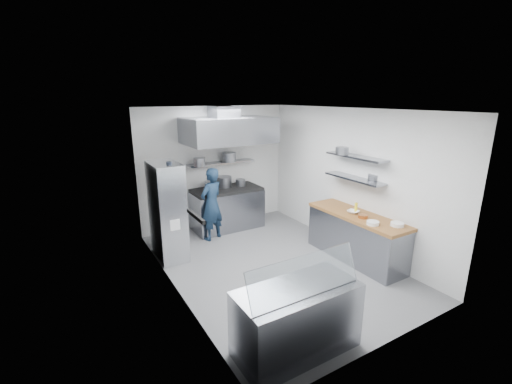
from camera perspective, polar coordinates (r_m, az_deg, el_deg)
floor at (r=6.50m, az=2.76°, el=-11.93°), size 5.00×5.00×0.00m
ceiling at (r=5.76m, az=3.13°, el=13.58°), size 5.00×5.00×0.00m
wall_back at (r=8.12m, az=-6.87°, el=4.14°), size 3.60×2.80×0.02m
wall_front at (r=4.25m, az=22.05°, el=-7.82°), size 3.60×2.80×0.02m
wall_left at (r=5.24m, az=-13.73°, el=-2.66°), size 2.80×5.00×0.02m
wall_right at (r=7.11m, az=15.14°, el=2.04°), size 2.80×5.00×0.02m
gas_range at (r=8.06m, az=-4.84°, el=-2.90°), size 1.60×0.80×0.90m
cooktop at (r=7.92m, az=-4.92°, el=0.40°), size 1.57×0.78×0.06m
stock_pot_left at (r=7.83m, az=-7.55°, el=1.13°), size 0.28×0.28×0.20m
stock_pot_mid at (r=8.04m, az=-5.38°, el=1.74°), size 0.36×0.36×0.24m
stock_pot_right at (r=8.09m, az=-2.59°, el=1.59°), size 0.23×0.23×0.16m
over_range_shelf at (r=8.00m, az=-5.77°, el=4.87°), size 1.60×0.30×0.04m
shelf_pot_a at (r=7.55m, az=-9.42°, el=4.95°), size 0.25×0.25×0.18m
shelf_pot_b at (r=7.95m, az=-4.52°, el=5.80°), size 0.32×0.32×0.22m
extractor_hood at (r=7.51m, az=-4.57°, el=10.22°), size 1.90×1.15×0.55m
hood_duct at (r=7.69m, az=-5.39°, el=13.17°), size 0.55×0.55×0.24m
red_firebox at (r=7.65m, az=-15.27°, el=3.14°), size 0.22×0.10×0.26m
chef at (r=7.35m, az=-7.40°, el=-2.03°), size 0.68×0.57×1.58m
wire_rack at (r=6.65m, az=-14.58°, el=-3.12°), size 0.50×0.90×1.85m
rack_bin_a at (r=6.37m, az=-13.60°, el=-5.08°), size 0.18×0.22×0.20m
rack_bin_b at (r=6.58m, az=-14.92°, el=0.09°), size 0.14×0.18×0.16m
rack_jar at (r=6.27m, az=-14.24°, el=4.08°), size 0.10×0.10×0.18m
knife_strip at (r=4.39m, az=-10.03°, el=-3.99°), size 0.04×0.55×0.05m
prep_counter_base at (r=6.79m, az=16.25°, el=-7.40°), size 0.62×2.00×0.84m
prep_counter_top at (r=6.63m, az=16.55°, el=-3.81°), size 0.65×2.04×0.06m
plate_stack_a at (r=6.25m, az=22.48°, el=-4.99°), size 0.22×0.22×0.06m
plate_stack_b at (r=6.17m, az=18.90°, el=-4.91°), size 0.21×0.21×0.06m
copper_pan at (r=6.45m, az=17.39°, el=-3.88°), size 0.17×0.17×0.06m
squeeze_bottle at (r=6.71m, az=16.33°, el=-2.50°), size 0.06×0.06×0.18m
mixing_bowl at (r=6.65m, az=15.90°, el=-3.19°), size 0.27×0.27×0.05m
wall_shelf_lower at (r=6.77m, az=16.05°, el=2.18°), size 0.30×1.30×0.04m
wall_shelf_upper at (r=6.69m, az=16.32°, el=5.68°), size 0.30×1.30×0.04m
shelf_pot_c at (r=6.68m, az=19.01°, el=2.37°), size 0.20×0.20×0.10m
shelf_pot_d at (r=6.73m, az=14.14°, el=6.67°), size 0.24×0.24×0.14m
display_case at (r=4.41m, az=6.80°, el=-20.37°), size 1.50×0.70×0.85m
display_glass at (r=3.98m, az=8.18°, el=-13.67°), size 1.47×0.19×0.42m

